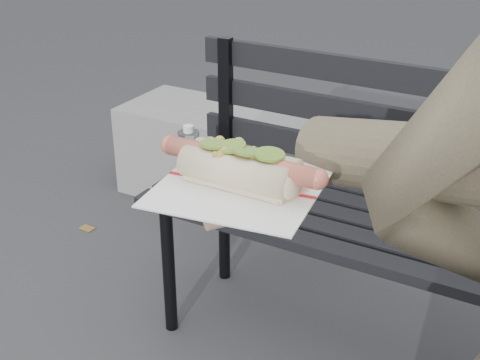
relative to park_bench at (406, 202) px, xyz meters
name	(u,v)px	position (x,y,z in m)	size (l,w,h in m)	color
park_bench	(406,202)	(0.00, 0.00, 0.00)	(1.50, 0.44, 0.88)	black
concrete_block	(254,163)	(-0.83, 0.65, -0.32)	(1.20, 0.40, 0.40)	slate
held_hotdog	(425,173)	(0.25, -0.97, 0.55)	(0.64, 0.30, 0.20)	#44402D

